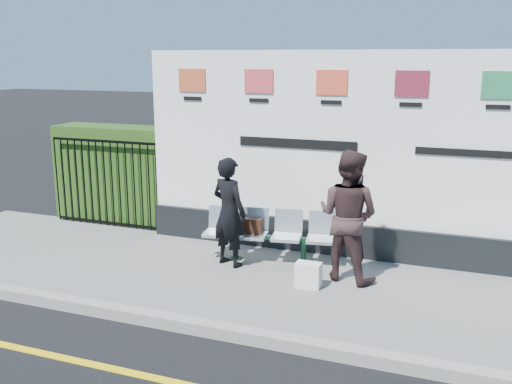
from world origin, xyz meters
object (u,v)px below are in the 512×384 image
at_px(billboard, 407,173).
at_px(bench, 269,248).
at_px(woman_left, 229,212).
at_px(woman_right, 348,216).

xyz_separation_m(billboard, bench, (-1.80, -0.71, -1.10)).
relative_size(billboard, woman_left, 5.13).
distance_m(bench, woman_left, 0.82).
bearing_deg(woman_left, billboard, -135.73).
bearing_deg(bench, woman_right, -21.24).
distance_m(bench, woman_right, 1.38).
height_order(billboard, woman_right, billboard).
relative_size(billboard, bench, 4.18).
xyz_separation_m(bench, woman_left, (-0.49, -0.31, 0.58)).
bearing_deg(billboard, woman_left, -155.82).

